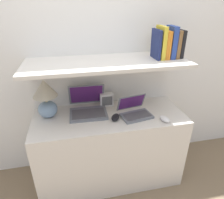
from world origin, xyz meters
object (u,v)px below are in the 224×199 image
at_px(computer_mouse, 115,117).
at_px(book_orange, 165,44).
at_px(router_box, 107,100).
at_px(book_yellow, 161,43).
at_px(laptop_large, 88,107).
at_px(book_brown, 176,44).
at_px(book_navy, 156,44).
at_px(laptop_small, 135,111).
at_px(table_lamp, 46,97).
at_px(second_mouse, 165,119).
at_px(book_black, 180,44).
at_px(book_blue, 171,42).

distance_m(computer_mouse, book_orange, 0.73).
xyz_separation_m(router_box, book_yellow, (0.43, -0.11, 0.53)).
xyz_separation_m(laptop_large, book_brown, (0.75, -0.03, 0.53)).
distance_m(computer_mouse, book_brown, 0.79).
bearing_deg(book_navy, book_orange, 0.00).
xyz_separation_m(laptop_small, book_yellow, (0.22, 0.10, 0.56)).
relative_size(table_lamp, laptop_large, 1.02).
relative_size(laptop_large, book_orange, 1.49).
bearing_deg(second_mouse, book_navy, 97.10).
distance_m(book_black, book_yellow, 0.17).
distance_m(table_lamp, book_brown, 1.16).
relative_size(laptop_large, laptop_small, 1.13).
height_order(computer_mouse, book_black, book_black).
xyz_separation_m(computer_mouse, book_yellow, (0.40, 0.14, 0.57)).
bearing_deg(table_lamp, book_yellow, -1.49).
height_order(computer_mouse, book_brown, book_brown).
bearing_deg(book_orange, computer_mouse, -162.72).
bearing_deg(book_orange, table_lamp, 178.57).
bearing_deg(table_lamp, router_box, 9.69).
bearing_deg(book_orange, book_yellow, 180.00).
bearing_deg(book_yellow, book_brown, 0.00).
height_order(computer_mouse, router_box, router_box).
distance_m(second_mouse, book_brown, 0.63).
height_order(book_orange, book_navy, book_navy).
bearing_deg(computer_mouse, laptop_small, 10.44).
bearing_deg(book_black, laptop_small, -165.13).
xyz_separation_m(computer_mouse, book_black, (0.57, 0.14, 0.56)).
bearing_deg(book_navy, book_blue, 0.00).
bearing_deg(laptop_large, second_mouse, -24.84).
bearing_deg(router_box, book_navy, -16.31).
relative_size(second_mouse, book_orange, 0.52).
height_order(table_lamp, laptop_small, table_lamp).
relative_size(router_box, book_brown, 0.56).
relative_size(table_lamp, book_black, 1.52).
bearing_deg(book_navy, book_black, -0.00).
xyz_separation_m(computer_mouse, book_blue, (0.49, 0.14, 0.57)).
distance_m(computer_mouse, second_mouse, 0.41).
height_order(laptop_small, second_mouse, laptop_small).
bearing_deg(book_blue, router_box, 167.61).
bearing_deg(book_black, book_blue, 180.00).
bearing_deg(book_brown, book_blue, 180.00).
bearing_deg(book_navy, laptop_large, 176.71).
distance_m(laptop_large, book_yellow, 0.82).
height_order(laptop_small, book_orange, book_orange).
relative_size(second_mouse, book_black, 0.52).
relative_size(table_lamp, router_box, 2.69).
xyz_separation_m(laptop_large, book_orange, (0.66, -0.03, 0.53)).
distance_m(table_lamp, book_orange, 1.07).
bearing_deg(second_mouse, book_orange, 79.12).
bearing_deg(laptop_small, book_orange, 21.72).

